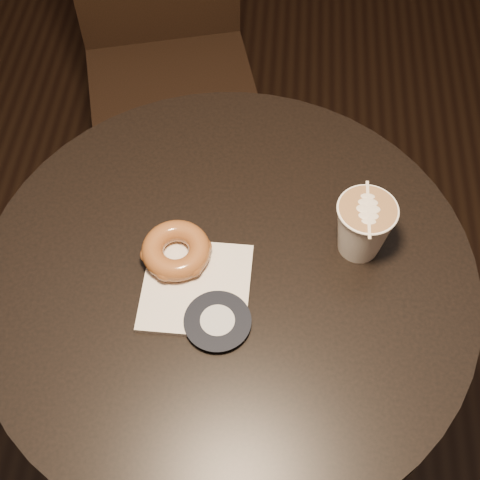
% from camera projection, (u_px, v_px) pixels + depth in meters
% --- Properties ---
extents(cafe_table, '(0.70, 0.70, 0.75)m').
position_uv_depth(cafe_table, '(230.00, 332.00, 1.10)').
color(cafe_table, black).
rests_on(cafe_table, ground).
extents(chair, '(0.47, 0.47, 0.97)m').
position_uv_depth(chair, '(164.00, 29.00, 1.53)').
color(chair, black).
rests_on(chair, ground).
extents(pastry_bag, '(0.15, 0.15, 0.01)m').
position_uv_depth(pastry_bag, '(196.00, 287.00, 0.91)').
color(pastry_bag, silver).
rests_on(pastry_bag, cafe_table).
extents(doughnut, '(0.10, 0.10, 0.03)m').
position_uv_depth(doughnut, '(176.00, 250.00, 0.92)').
color(doughnut, brown).
rests_on(doughnut, pastry_bag).
extents(latte_cup, '(0.08, 0.08, 0.09)m').
position_uv_depth(latte_cup, '(363.00, 228.00, 0.92)').
color(latte_cup, white).
rests_on(latte_cup, cafe_table).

